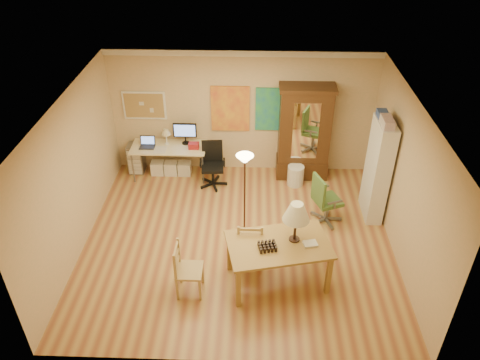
{
  "coord_description": "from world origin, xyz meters",
  "views": [
    {
      "loc": [
        0.26,
        -6.44,
        5.64
      ],
      "look_at": [
        0.03,
        0.3,
        1.12
      ],
      "focal_mm": 35.0,
      "sensor_mm": 36.0,
      "label": 1
    }
  ],
  "objects_px": {
    "dining_table": "(285,235)",
    "bookshelf": "(377,170)",
    "armoire": "(304,139)",
    "office_chair_black": "(213,174)",
    "office_chair_green": "(325,209)",
    "computer_desk": "(171,157)"
  },
  "relations": [
    {
      "from": "dining_table",
      "to": "office_chair_black",
      "type": "relative_size",
      "value": 1.8
    },
    {
      "from": "computer_desk",
      "to": "armoire",
      "type": "distance_m",
      "value": 2.86
    },
    {
      "from": "office_chair_green",
      "to": "armoire",
      "type": "bearing_deg",
      "value": 101.04
    },
    {
      "from": "dining_table",
      "to": "computer_desk",
      "type": "height_order",
      "value": "dining_table"
    },
    {
      "from": "armoire",
      "to": "bookshelf",
      "type": "relative_size",
      "value": 1.05
    },
    {
      "from": "office_chair_green",
      "to": "bookshelf",
      "type": "relative_size",
      "value": 0.52
    },
    {
      "from": "armoire",
      "to": "bookshelf",
      "type": "xyz_separation_m",
      "value": [
        1.25,
        -1.33,
        0.08
      ]
    },
    {
      "from": "computer_desk",
      "to": "office_chair_black",
      "type": "xyz_separation_m",
      "value": [
        0.92,
        -0.36,
        -0.18
      ]
    },
    {
      "from": "computer_desk",
      "to": "armoire",
      "type": "height_order",
      "value": "armoire"
    },
    {
      "from": "computer_desk",
      "to": "office_chair_green",
      "type": "distance_m",
      "value": 3.49
    },
    {
      "from": "armoire",
      "to": "office_chair_black",
      "type": "bearing_deg",
      "value": -166.95
    },
    {
      "from": "armoire",
      "to": "dining_table",
      "type": "bearing_deg",
      "value": -99.65
    },
    {
      "from": "dining_table",
      "to": "computer_desk",
      "type": "relative_size",
      "value": 1.1
    },
    {
      "from": "office_chair_green",
      "to": "armoire",
      "type": "xyz_separation_m",
      "value": [
        -0.32,
        1.62,
        0.63
      ]
    },
    {
      "from": "dining_table",
      "to": "office_chair_green",
      "type": "distance_m",
      "value": 1.88
    },
    {
      "from": "computer_desk",
      "to": "armoire",
      "type": "bearing_deg",
      "value": 1.68
    },
    {
      "from": "dining_table",
      "to": "bookshelf",
      "type": "distance_m",
      "value": 2.56
    },
    {
      "from": "armoire",
      "to": "bookshelf",
      "type": "height_order",
      "value": "armoire"
    },
    {
      "from": "computer_desk",
      "to": "office_chair_green",
      "type": "relative_size",
      "value": 1.54
    },
    {
      "from": "bookshelf",
      "to": "dining_table",
      "type": "bearing_deg",
      "value": -134.25
    },
    {
      "from": "computer_desk",
      "to": "office_chair_black",
      "type": "height_order",
      "value": "computer_desk"
    },
    {
      "from": "dining_table",
      "to": "armoire",
      "type": "bearing_deg",
      "value": 80.35
    }
  ]
}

